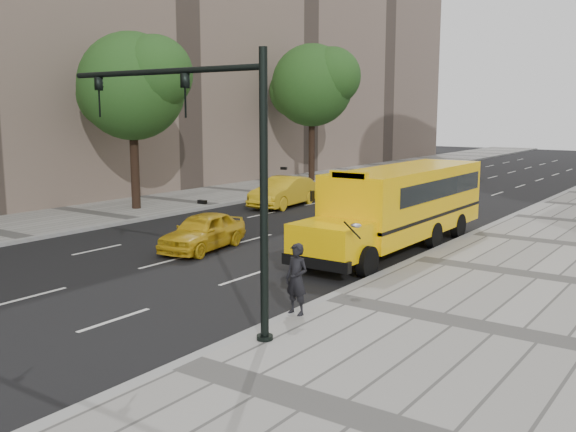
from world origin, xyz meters
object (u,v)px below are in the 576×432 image
Objects in this scene: tree_b at (133,85)px; traffic_signal at (213,157)px; tree_c at (313,85)px; school_bus at (403,201)px; taxi_near at (203,231)px; pedestrian at (297,279)px; taxi_far at (284,192)px.

traffic_signal is at bearing -36.31° from tree_b.
tree_c is 1.53× the size of traffic_signal.
school_bus is 1.81× the size of traffic_signal.
pedestrian is (7.42, -4.64, 0.34)m from taxi_near.
tree_b is 9.49m from taxi_far.
taxi_far is (5.19, -10.80, -6.13)m from tree_c.
tree_c is at bearing 119.17° from traffic_signal.
taxi_far is (-3.93, 10.60, 0.10)m from taxi_near.
tree_b reaches higher than taxi_near.
school_bus is at bearing -0.35° from tree_b.
tree_b is 0.78× the size of school_bus.
taxi_near is at bearing 134.74° from traffic_signal.
school_bus is at bearing 106.57° from pedestrian.
tree_c is 32.10m from traffic_signal.
taxi_near is (-5.77, -4.84, -1.07)m from school_bus.
school_bus is 11.32m from taxi_far.
tree_b is at bearing 143.69° from traffic_signal.
pedestrian is (1.65, -9.49, -0.73)m from school_bus.
school_bus is 7.61m from taxi_near.
tree_c is 2.01× the size of taxi_far.
tree_c is at bearing 110.69° from taxi_far.
pedestrian is 3.71m from traffic_signal.
taxi_near is at bearing -140.00° from school_bus.
school_bus reaches higher than taxi_far.
pedestrian is (16.55, -9.58, -5.32)m from tree_b.
traffic_signal reaches higher than taxi_near.
tree_c is at bearing 131.98° from school_bus.
taxi_near is at bearing -66.92° from tree_c.
pedestrian is at bearing -30.06° from tree_b.
traffic_signal reaches higher than taxi_far.
taxi_far is at bearing -64.32° from tree_c.
tree_c is at bearing 103.80° from taxi_near.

